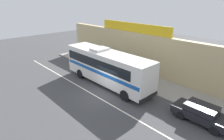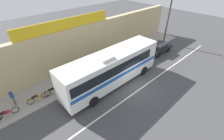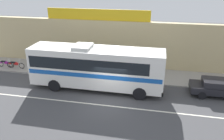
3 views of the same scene
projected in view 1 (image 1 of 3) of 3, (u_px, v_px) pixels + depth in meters
ground_plane at (103, 94)px, 18.08m from camera, size 70.00×70.00×0.00m
sidewalk_slab at (138, 79)px, 21.37m from camera, size 30.00×3.60×0.14m
storefront_facade at (150, 55)px, 21.90m from camera, size 30.00×0.70×4.80m
storefront_billboard at (133, 27)px, 22.74m from camera, size 10.65×0.12×1.10m
road_center_stripe at (97, 97)px, 17.57m from camera, size 30.00×0.14×0.01m
intercity_bus at (106, 66)px, 19.53m from camera, size 11.04×2.65×3.78m
parked_car at (202, 113)px, 13.78m from camera, size 4.21×1.83×1.37m
motorcycle_black at (95, 62)px, 25.18m from camera, size 1.90×0.56×0.94m
motorcycle_orange at (78, 56)px, 27.93m from camera, size 1.97×0.56×0.94m
motorcycle_red at (74, 54)px, 28.75m from camera, size 1.84×0.56×0.94m
motorcycle_blue at (89, 60)px, 26.24m from camera, size 1.91×0.56×0.94m
pedestrian_far_left at (87, 53)px, 27.79m from camera, size 0.30×0.48×1.59m
pedestrian_near_shop at (129, 68)px, 21.58m from camera, size 0.30×0.48×1.73m
pedestrian_far_right at (145, 74)px, 19.93m from camera, size 0.30×0.48×1.59m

